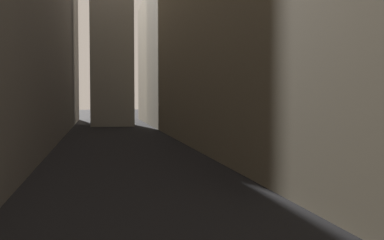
# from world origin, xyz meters

# --- Properties ---
(ground_plane) EXTENTS (264.00, 264.00, 0.00)m
(ground_plane) POSITION_xyz_m (0.00, 48.00, 0.00)
(ground_plane) COLOR black
(building_block_right) EXTENTS (12.35, 108.00, 20.50)m
(building_block_right) POSITION_xyz_m (11.68, 50.00, 10.25)
(building_block_right) COLOR gray
(building_block_right) RESTS_ON ground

